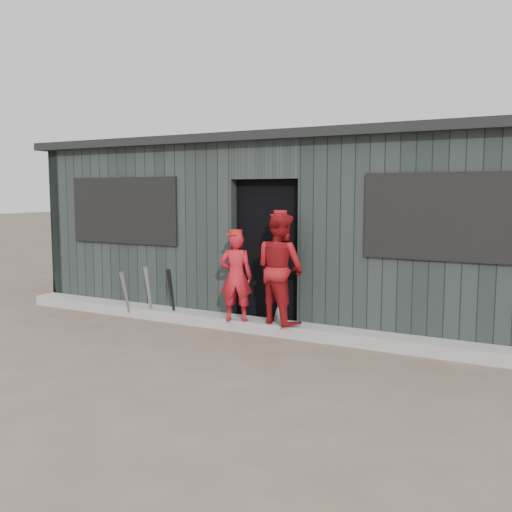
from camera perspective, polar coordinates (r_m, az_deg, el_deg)
The scene contains 9 objects.
ground at distance 6.12m, azimuth -8.26°, elevation -11.00°, with size 80.00×80.00×0.00m, color brown.
curb at distance 7.58m, azimuth 0.07°, elevation -6.95°, with size 8.00×0.36×0.15m, color gray.
bat_left at distance 8.49m, azimuth -12.88°, elevation -3.80°, with size 0.07×0.07×0.70m, color gray.
bat_mid at distance 8.28m, azimuth -10.65°, elevation -3.69°, with size 0.07×0.07×0.78m, color gray.
bat_right at distance 8.10m, azimuth -8.43°, elevation -3.90°, with size 0.07×0.07×0.80m, color black.
player_red_left at distance 7.41m, azimuth -2.02°, elevation -2.06°, with size 0.43×0.28×1.17m, color red.
player_red_right at distance 7.26m, azimuth 2.42°, elevation -1.23°, with size 0.69×0.54×1.42m, color maroon.
player_grey_back at distance 7.85m, azimuth 2.92°, elevation -2.22°, with size 0.64×0.41×1.30m, color #A3A3A3.
dugout at distance 8.91m, azimuth 5.27°, elevation 2.90°, with size 8.30×3.30×2.62m.
Camera 1 is at (3.53, -4.66, 1.82)m, focal length 40.00 mm.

